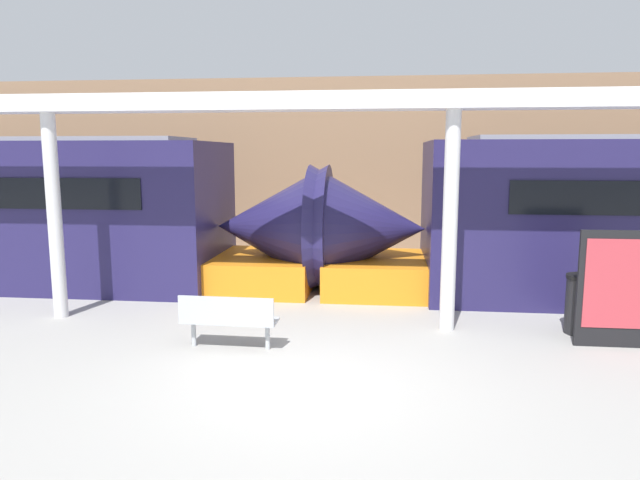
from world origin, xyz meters
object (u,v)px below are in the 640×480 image
poster_board (618,289)px  support_column_near (450,223)px  support_column_far (55,217)px  trash_bin (582,304)px  bench_near (228,317)px

poster_board → support_column_near: 2.61m
poster_board → support_column_far: 9.14m
trash_bin → support_column_near: size_ratio=0.27×
support_column_near → support_column_far: 6.69m
bench_near → trash_bin: bearing=15.6°
bench_near → trash_bin: (5.41, 1.37, -0.00)m
poster_board → bench_near: bearing=-172.5°
support_column_near → trash_bin: bearing=1.1°
bench_near → trash_bin: 5.58m
poster_board → support_column_far: (-9.08, 0.58, 0.88)m
bench_near → support_column_near: support_column_near is taller
trash_bin → support_column_far: bearing=-179.7°
poster_board → support_column_near: bearing=166.3°
poster_board → support_column_near: size_ratio=0.50×
support_column_near → poster_board: bearing=-13.7°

